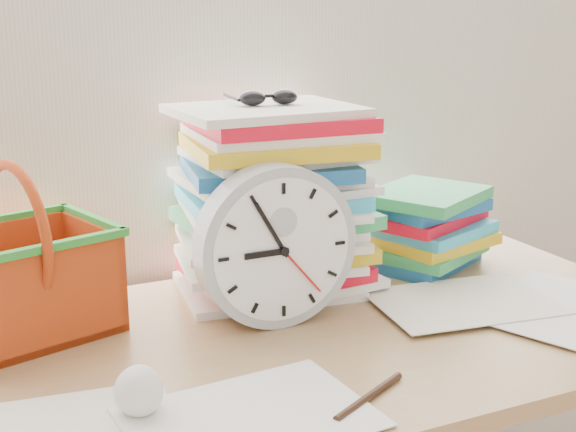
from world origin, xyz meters
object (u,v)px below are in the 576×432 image
desk (295,375)px  paper_stack (274,200)px  clock (276,246)px  book_stack (431,228)px  basket (17,252)px

desk → paper_stack: paper_stack is taller
desk → paper_stack: bearing=74.4°
clock → book_stack: 0.45m
paper_stack → basket: paper_stack is taller
desk → paper_stack: 0.33m
clock → book_stack: clock is taller
basket → paper_stack: bearing=-14.5°
desk → clock: size_ratio=5.03×
clock → desk: bearing=-82.5°
desk → basket: (-0.41, 0.20, 0.22)m
book_stack → basket: 0.82m
paper_stack → clock: paper_stack is taller
clock → book_stack: size_ratio=1.00×
basket → desk: bearing=-42.0°
book_stack → paper_stack: bearing=178.7°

